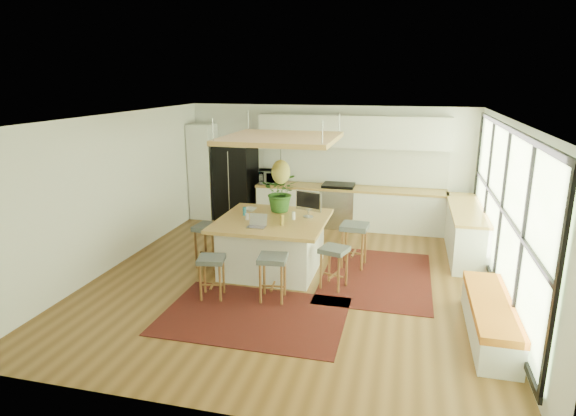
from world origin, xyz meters
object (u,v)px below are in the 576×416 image
(stool_near_right, at_px, (273,278))
(island_plant, at_px, (281,196))
(island, at_px, (273,244))
(fridge, at_px, (236,181))
(stool_right_back, at_px, (354,247))
(monitor, at_px, (308,203))
(microwave, at_px, (272,175))
(stool_left_side, at_px, (209,247))
(stool_right_front, at_px, (334,267))
(laptop, at_px, (256,220))
(stool_near_left, at_px, (212,276))

(stool_near_right, height_order, island_plant, island_plant)
(island, bearing_deg, fridge, 120.94)
(stool_right_back, distance_m, monitor, 1.18)
(fridge, xyz_separation_m, microwave, (0.89, -0.02, 0.20))
(stool_right_back, height_order, stool_left_side, stool_right_back)
(fridge, height_order, island_plant, fridge)
(stool_right_front, xyz_separation_m, monitor, (-0.59, 0.78, 0.83))
(monitor, bearing_deg, fridge, 150.34)
(island_plant, bearing_deg, stool_right_front, -42.38)
(laptop, bearing_deg, microwave, 101.94)
(stool_left_side, bearing_deg, stool_near_right, -35.79)
(monitor, bearing_deg, stool_right_back, 34.77)
(stool_left_side, height_order, microwave, microwave)
(island, relative_size, stool_near_right, 2.59)
(stool_near_right, distance_m, laptop, 1.06)
(stool_left_side, xyz_separation_m, monitor, (1.73, 0.38, 0.83))
(stool_near_left, height_order, island_plant, island_plant)
(stool_right_back, xyz_separation_m, microwave, (-2.19, 2.31, 0.77))
(monitor, bearing_deg, island_plant, 173.51)
(stool_right_back, bearing_deg, fridge, 142.76)
(stool_right_back, relative_size, island_plant, 1.08)
(microwave, bearing_deg, island, -85.69)
(fridge, height_order, stool_right_front, fridge)
(monitor, bearing_deg, laptop, -112.58)
(stool_right_back, xyz_separation_m, stool_left_side, (-2.53, -0.61, 0.00))
(stool_right_front, bearing_deg, stool_left_side, 170.11)
(stool_right_front, bearing_deg, island_plant, 137.62)
(fridge, xyz_separation_m, laptop, (1.58, -3.36, 0.12))
(fridge, distance_m, island, 3.33)
(stool_right_front, bearing_deg, stool_right_back, 78.47)
(stool_right_front, xyz_separation_m, microwave, (-1.98, 3.32, 0.77))
(island, height_order, monitor, monitor)
(island, bearing_deg, microwave, 106.13)
(stool_near_left, distance_m, stool_near_right, 0.94)
(stool_right_front, bearing_deg, monitor, 126.96)
(stool_right_back, bearing_deg, laptop, -145.54)
(fridge, height_order, island, fridge)
(stool_near_left, bearing_deg, island, 66.02)
(stool_near_left, xyz_separation_m, stool_left_side, (-0.56, 1.22, 0.00))
(stool_right_front, bearing_deg, laptop, -179.32)
(stool_right_front, distance_m, monitor, 1.29)
(stool_left_side, bearing_deg, stool_right_front, -9.89)
(island, bearing_deg, laptop, -103.09)
(stool_right_front, height_order, monitor, monitor)
(island, height_order, stool_right_back, island)
(island, height_order, stool_near_left, island)
(microwave, height_order, island_plant, island_plant)
(stool_left_side, bearing_deg, fridge, 100.47)
(monitor, bearing_deg, stool_right_front, -34.32)
(fridge, bearing_deg, island_plant, -46.60)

